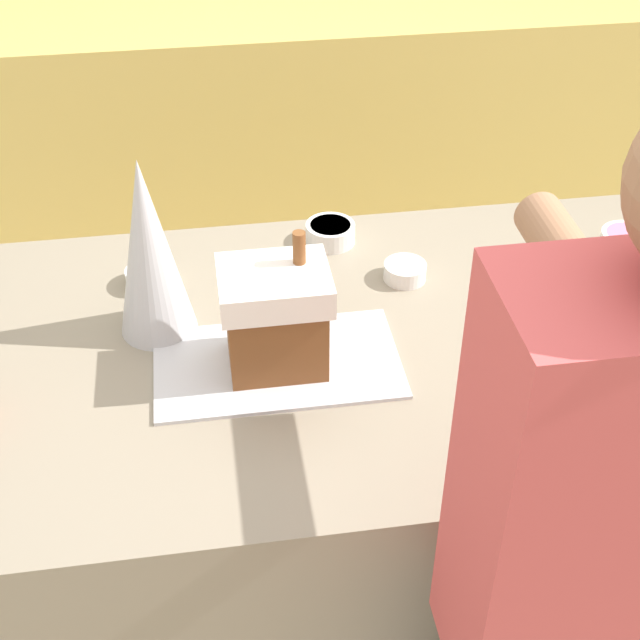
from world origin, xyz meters
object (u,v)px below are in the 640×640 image
Objects in this scene: candy_bowl_near_tray_right at (330,232)px; candy_bowl_far_right at (405,271)px; decorative_tree at (149,249)px; candy_bowl_beside_tree at (147,276)px; candy_bowl_near_tray_left at (573,259)px; person at (598,617)px; baking_tray at (277,363)px; candy_bowl_behind_tray at (626,241)px; gingerbread_house at (276,316)px.

candy_bowl_near_tray_right is 0.22m from candy_bowl_far_right.
candy_bowl_beside_tree is at bearing 98.51° from decorative_tree.
person is (-0.28, -0.84, -0.05)m from candy_bowl_near_tray_left.
candy_bowl_beside_tree is 0.94m from candy_bowl_near_tray_left.
candy_bowl_near_tray_left is 1.45× the size of candy_bowl_far_right.
baking_tray is 0.74m from person.
candy_bowl_behind_tray is 0.86× the size of candy_bowl_near_tray_left.
gingerbread_house is 2.92× the size of candy_bowl_beside_tree.
candy_bowl_near_tray_right is at bearing 102.93° from person.
candy_bowl_behind_tray reaches higher than candy_bowl_beside_tree.
candy_bowl_behind_tray is at bearing 18.62° from baking_tray.
candy_bowl_near_tray_right is (0.40, 0.27, -0.17)m from decorative_tree.
baking_tray is at bearing -153.10° from gingerbread_house.
gingerbread_house is at bearing 26.90° from baking_tray.
person is at bearing -50.31° from decorative_tree.
candy_bowl_near_tray_right is 1.06m from person.
gingerbread_house is 0.72× the size of decorative_tree.
decorative_tree is 4.11× the size of candy_bowl_far_right.
person is (-0.43, -0.89, -0.05)m from candy_bowl_behind_tray.
baking_tray is 0.40m from candy_bowl_far_right.
candy_bowl_near_tray_right is at bearing 168.20° from candy_bowl_behind_tray.
candy_bowl_behind_tray is at bearing -1.48° from candy_bowl_beside_tree.
gingerbread_house reaches higher than candy_bowl_near_tray_left.
candy_bowl_behind_tray is 0.99m from person.
baking_tray is 5.09× the size of candy_bowl_far_right.
candy_bowl_near_tray_right is (0.17, 0.42, -0.09)m from gingerbread_house.
baking_tray is at bearing -112.28° from candy_bowl_near_tray_right.
person is (0.41, -0.61, -0.14)m from gingerbread_house.
baking_tray is at bearing 123.78° from person.
candy_bowl_near_tray_right is (0.17, 0.42, 0.02)m from baking_tray.
candy_bowl_near_tray_left is (0.69, 0.23, -0.09)m from gingerbread_house.
candy_bowl_near_tray_right is at bearing 159.75° from candy_bowl_near_tray_left.
candy_bowl_near_tray_left is at bearing -160.40° from candy_bowl_behind_tray.
candy_bowl_near_tray_right reaches higher than candy_bowl_beside_tree.
gingerbread_house is 2.03× the size of candy_bowl_near_tray_left.
baking_tray is 1.24× the size of decorative_tree.
baking_tray is 0.40m from candy_bowl_beside_tree.
gingerbread_house is 2.40× the size of candy_bowl_near_tray_right.
baking_tray is at bearing -161.38° from candy_bowl_behind_tray.
decorative_tree is at bearing -81.49° from candy_bowl_beside_tree.
candy_bowl_near_tray_left reaches higher than candy_bowl_far_right.
decorative_tree is 0.22× the size of person.
person is (0.64, -0.77, -0.22)m from decorative_tree.
candy_bowl_beside_tree is 0.05× the size of person.
candy_bowl_near_tray_left is at bearing 71.56° from person.
candy_bowl_near_tray_left is 0.08× the size of person.
candy_bowl_far_right is at bearing -6.34° from candy_bowl_beside_tree.
candy_bowl_far_right is 0.87m from person.
candy_bowl_near_tray_left is at bearing 18.40° from gingerbread_house.
person reaches higher than candy_bowl_near_tray_right.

